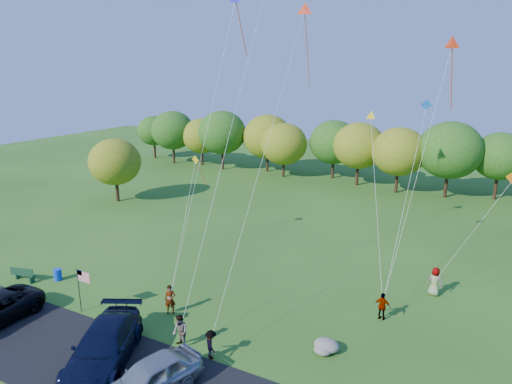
{
  "coord_description": "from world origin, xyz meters",
  "views": [
    {
      "loc": [
        14.47,
        -17.46,
        14.24
      ],
      "look_at": [
        1.84,
        6.0,
        6.98
      ],
      "focal_mm": 32.0,
      "sensor_mm": 36.0,
      "label": 1
    }
  ],
  "objects_px": {
    "flyer_a": "(170,300)",
    "trash_barrel": "(58,275)",
    "flyer_b": "(180,332)",
    "flyer_e": "(435,282)",
    "flyer_d": "(382,306)",
    "park_bench": "(23,274)",
    "minivan_navy": "(104,346)",
    "flyer_c": "(211,345)",
    "minivan_silver": "(150,378)"
  },
  "relations": [
    {
      "from": "flyer_a",
      "to": "trash_barrel",
      "type": "xyz_separation_m",
      "value": [
        -9.72,
        -0.17,
        -0.5
      ]
    },
    {
      "from": "minivan_navy",
      "to": "flyer_b",
      "type": "height_order",
      "value": "minivan_navy"
    },
    {
      "from": "minivan_navy",
      "to": "park_bench",
      "type": "bearing_deg",
      "value": 134.76
    },
    {
      "from": "minivan_navy",
      "to": "trash_barrel",
      "type": "distance_m",
      "value": 11.24
    },
    {
      "from": "flyer_a",
      "to": "trash_barrel",
      "type": "bearing_deg",
      "value": 148.22
    },
    {
      "from": "flyer_d",
      "to": "park_bench",
      "type": "relative_size",
      "value": 0.96
    },
    {
      "from": "flyer_d",
      "to": "trash_barrel",
      "type": "bearing_deg",
      "value": 18.1
    },
    {
      "from": "flyer_e",
      "to": "flyer_b",
      "type": "bearing_deg",
      "value": 66.11
    },
    {
      "from": "minivan_silver",
      "to": "trash_barrel",
      "type": "xyz_separation_m",
      "value": [
        -13.45,
        5.93,
        -0.5
      ]
    },
    {
      "from": "park_bench",
      "to": "trash_barrel",
      "type": "xyz_separation_m",
      "value": [
        1.96,
        1.23,
        -0.12
      ]
    },
    {
      "from": "flyer_d",
      "to": "trash_barrel",
      "type": "relative_size",
      "value": 2.05
    },
    {
      "from": "flyer_b",
      "to": "trash_barrel",
      "type": "xyz_separation_m",
      "value": [
        -12.38,
        2.33,
        -0.52
      ]
    },
    {
      "from": "minivan_silver",
      "to": "flyer_d",
      "type": "height_order",
      "value": "minivan_silver"
    },
    {
      "from": "flyer_e",
      "to": "trash_barrel",
      "type": "xyz_separation_m",
      "value": [
        -23.3,
        -10.08,
        -0.54
      ]
    },
    {
      "from": "flyer_c",
      "to": "trash_barrel",
      "type": "distance_m",
      "value": 14.49
    },
    {
      "from": "flyer_a",
      "to": "flyer_d",
      "type": "bearing_deg",
      "value": -7.65
    },
    {
      "from": "flyer_b",
      "to": "flyer_e",
      "type": "bearing_deg",
      "value": 74.48
    },
    {
      "from": "flyer_b",
      "to": "park_bench",
      "type": "bearing_deg",
      "value": -158.57
    },
    {
      "from": "park_bench",
      "to": "flyer_b",
      "type": "bearing_deg",
      "value": -19.57
    },
    {
      "from": "minivan_navy",
      "to": "flyer_c",
      "type": "bearing_deg",
      "value": 7.0
    },
    {
      "from": "flyer_e",
      "to": "park_bench",
      "type": "relative_size",
      "value": 1.09
    },
    {
      "from": "flyer_c",
      "to": "trash_barrel",
      "type": "relative_size",
      "value": 1.9
    },
    {
      "from": "minivan_silver",
      "to": "flyer_c",
      "type": "height_order",
      "value": "minivan_silver"
    },
    {
      "from": "minivan_silver",
      "to": "trash_barrel",
      "type": "bearing_deg",
      "value": 171.88
    },
    {
      "from": "minivan_silver",
      "to": "park_bench",
      "type": "relative_size",
      "value": 2.86
    },
    {
      "from": "minivan_silver",
      "to": "trash_barrel",
      "type": "distance_m",
      "value": 14.7
    },
    {
      "from": "flyer_e",
      "to": "park_bench",
      "type": "height_order",
      "value": "flyer_e"
    },
    {
      "from": "minivan_silver",
      "to": "flyer_e",
      "type": "relative_size",
      "value": 2.62
    },
    {
      "from": "minivan_navy",
      "to": "flyer_b",
      "type": "bearing_deg",
      "value": 23.19
    },
    {
      "from": "park_bench",
      "to": "minivan_navy",
      "type": "bearing_deg",
      "value": -33.82
    },
    {
      "from": "flyer_c",
      "to": "minivan_navy",
      "type": "bearing_deg",
      "value": 73.07
    },
    {
      "from": "minivan_navy",
      "to": "park_bench",
      "type": "xyz_separation_m",
      "value": [
        -11.88,
        4.01,
        -0.47
      ]
    },
    {
      "from": "flyer_e",
      "to": "trash_barrel",
      "type": "bearing_deg",
      "value": 40.85
    },
    {
      "from": "flyer_b",
      "to": "flyer_e",
      "type": "relative_size",
      "value": 0.97
    },
    {
      "from": "flyer_b",
      "to": "park_bench",
      "type": "distance_m",
      "value": 14.38
    },
    {
      "from": "minivan_navy",
      "to": "park_bench",
      "type": "relative_size",
      "value": 3.7
    },
    {
      "from": "flyer_a",
      "to": "trash_barrel",
      "type": "distance_m",
      "value": 9.73
    },
    {
      "from": "flyer_d",
      "to": "flyer_e",
      "type": "distance_m",
      "value": 5.12
    },
    {
      "from": "flyer_c",
      "to": "flyer_e",
      "type": "distance_m",
      "value": 15.34
    },
    {
      "from": "minivan_silver",
      "to": "flyer_c",
      "type": "bearing_deg",
      "value": 92.33
    },
    {
      "from": "flyer_d",
      "to": "flyer_e",
      "type": "bearing_deg",
      "value": -112.73
    },
    {
      "from": "flyer_b",
      "to": "flyer_d",
      "type": "relative_size",
      "value": 1.11
    },
    {
      "from": "minivan_silver",
      "to": "park_bench",
      "type": "distance_m",
      "value": 16.11
    },
    {
      "from": "minivan_navy",
      "to": "flyer_c",
      "type": "relative_size",
      "value": 4.19
    },
    {
      "from": "minivan_navy",
      "to": "flyer_e",
      "type": "xyz_separation_m",
      "value": [
        13.38,
        15.32,
        -0.05
      ]
    },
    {
      "from": "minivan_navy",
      "to": "park_bench",
      "type": "height_order",
      "value": "minivan_navy"
    },
    {
      "from": "minivan_silver",
      "to": "flyer_a",
      "type": "relative_size",
      "value": 2.76
    },
    {
      "from": "flyer_e",
      "to": "minivan_navy",
      "type": "bearing_deg",
      "value": 66.32
    },
    {
      "from": "minivan_navy",
      "to": "flyer_e",
      "type": "distance_m",
      "value": 20.34
    },
    {
      "from": "flyer_a",
      "to": "flyer_c",
      "type": "distance_m",
      "value": 5.23
    }
  ]
}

